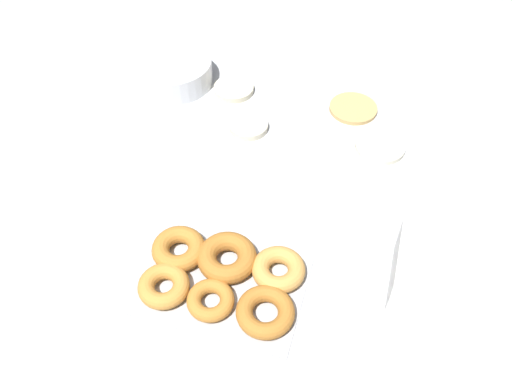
% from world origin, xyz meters
% --- Properties ---
extents(ground_plane, '(3.00, 3.00, 0.00)m').
position_xyz_m(ground_plane, '(0.00, 0.00, 0.00)').
color(ground_plane, '#B2B5BA').
extents(pancake_0, '(0.09, 0.09, 0.02)m').
position_xyz_m(pancake_0, '(-0.08, 0.09, 0.01)').
color(pancake_0, beige).
rests_on(pancake_0, ground_plane).
extents(pancake_1, '(0.12, 0.12, 0.01)m').
position_xyz_m(pancake_1, '(0.15, 0.23, 0.01)').
color(pancake_1, tan).
rests_on(pancake_1, ground_plane).
extents(pancake_2, '(0.10, 0.10, 0.02)m').
position_xyz_m(pancake_2, '(-0.15, 0.22, 0.01)').
color(pancake_2, beige).
rests_on(pancake_2, ground_plane).
extents(pancake_3, '(0.11, 0.11, 0.01)m').
position_xyz_m(pancake_3, '(0.23, 0.12, 0.01)').
color(pancake_3, silver).
rests_on(pancake_3, ground_plane).
extents(donut_tray, '(0.31, 0.21, 0.04)m').
position_xyz_m(donut_tray, '(0.00, -0.33, 0.02)').
color(donut_tray, '#ADAFB5').
rests_on(donut_tray, ground_plane).
extents(batter_bowl, '(0.20, 0.20, 0.06)m').
position_xyz_m(batter_bowl, '(-0.32, 0.21, 0.03)').
color(batter_bowl, white).
rests_on(batter_bowl, ground_plane).
extents(container_stack, '(0.11, 0.15, 0.09)m').
position_xyz_m(container_stack, '(0.36, -0.23, 0.05)').
color(container_stack, white).
rests_on(container_stack, ground_plane).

